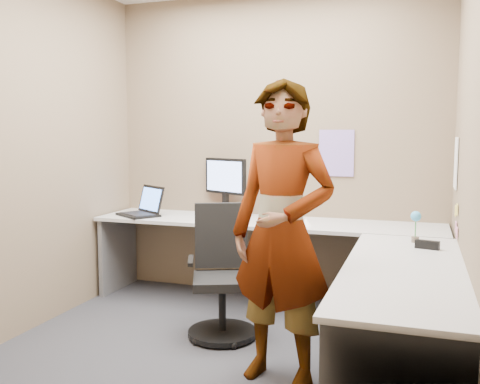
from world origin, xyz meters
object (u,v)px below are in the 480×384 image
(monitor, at_px, (225,179))
(office_chair, at_px, (222,283))
(desk, at_px, (300,255))
(person, at_px, (282,234))

(monitor, relative_size, office_chair, 0.49)
(desk, height_order, person, person)
(office_chair, distance_m, person, 0.97)
(office_chair, height_order, person, person)
(monitor, xyz_separation_m, office_chair, (0.33, -0.96, -0.68))
(office_chair, bearing_deg, person, -66.67)
(desk, distance_m, person, 0.83)
(office_chair, bearing_deg, monitor, 86.39)
(desk, bearing_deg, office_chair, -159.83)
(desk, bearing_deg, monitor, 138.34)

